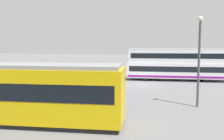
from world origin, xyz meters
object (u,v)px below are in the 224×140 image
object	(u,v)px
double_decker_bus	(177,64)
street_lamp	(199,54)
info_sign	(1,77)
pedestrian_near_railing	(94,83)
pedestrian_crossing	(121,92)

from	to	relation	value
double_decker_bus	street_lamp	xyz separation A→B (m)	(0.26, 12.70, 1.73)
street_lamp	info_sign	bearing A→B (deg)	-6.27
pedestrian_near_railing	info_sign	world-z (taller)	info_sign
street_lamp	pedestrian_near_railing	bearing A→B (deg)	-26.10
pedestrian_near_railing	info_sign	bearing A→B (deg)	16.78
pedestrian_near_railing	pedestrian_crossing	world-z (taller)	pedestrian_crossing
double_decker_bus	street_lamp	world-z (taller)	street_lamp
info_sign	street_lamp	bearing A→B (deg)	173.73
info_sign	street_lamp	world-z (taller)	street_lamp
double_decker_bus	info_sign	bearing A→B (deg)	34.56
double_decker_bus	info_sign	world-z (taller)	double_decker_bus
info_sign	pedestrian_near_railing	bearing A→B (deg)	-163.22
double_decker_bus	pedestrian_crossing	xyz separation A→B (m)	(5.62, 12.99, -0.95)
pedestrian_near_railing	street_lamp	bearing A→B (deg)	153.90
double_decker_bus	pedestrian_crossing	size ratio (longest dim) A/B	6.83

